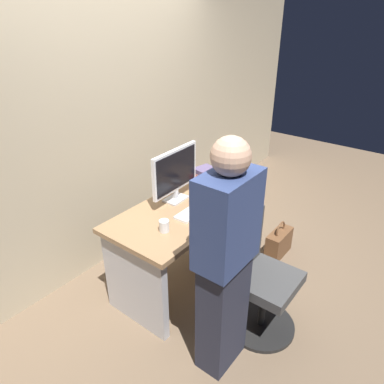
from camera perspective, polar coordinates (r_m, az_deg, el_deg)
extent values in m
plane|color=brown|center=(3.40, -0.68, -13.42)|extent=(9.00, 9.00, 0.00)
cube|color=tan|center=(3.27, -13.17, 13.94)|extent=(6.40, 0.10, 3.00)
cube|color=#93704C|center=(2.97, -0.76, -2.64)|extent=(1.39, 0.70, 0.04)
cube|color=#B2B2B7|center=(2.82, -9.08, -14.42)|extent=(0.06, 0.62, 0.71)
cube|color=#B2B2B7|center=(3.62, 5.59, -3.83)|extent=(0.06, 0.62, 0.71)
cylinder|color=black|center=(3.03, 10.86, -20.00)|extent=(0.52, 0.52, 0.03)
cylinder|color=black|center=(2.88, 11.24, -17.15)|extent=(0.05, 0.05, 0.39)
cube|color=#3F3F3F|center=(2.72, 11.69, -13.60)|extent=(0.44, 0.44, 0.08)
cube|color=#3F3F3F|center=(2.63, 8.52, -7.77)|extent=(0.40, 0.06, 0.44)
cube|color=#262838|center=(2.50, 4.89, -18.57)|extent=(0.34, 0.20, 0.85)
cube|color=navy|center=(2.05, 5.67, -4.48)|extent=(0.40, 0.24, 0.58)
sphere|color=tan|center=(1.88, 6.21, 5.67)|extent=(0.22, 0.22, 0.22)
cube|color=silver|center=(3.07, -2.61, -1.09)|extent=(0.20, 0.15, 0.02)
cube|color=silver|center=(3.04, -2.63, -0.30)|extent=(0.04, 0.03, 0.08)
cube|color=silver|center=(2.95, -2.72, 3.50)|extent=(0.54, 0.05, 0.36)
cube|color=black|center=(2.94, -2.47, 3.41)|extent=(0.50, 0.02, 0.32)
cube|color=white|center=(2.90, 0.70, -2.76)|extent=(0.43, 0.14, 0.02)
ellipsoid|color=white|center=(3.13, 3.89, -0.34)|extent=(0.06, 0.10, 0.03)
cylinder|color=silver|center=(2.63, -4.46, -5.40)|extent=(0.07, 0.07, 0.09)
cube|color=#3359A5|center=(3.31, 1.93, 1.35)|extent=(0.17, 0.16, 0.03)
cube|color=beige|center=(3.30, 1.88, 1.89)|extent=(0.19, 0.19, 0.04)
cube|color=red|center=(3.29, 1.85, 2.47)|extent=(0.22, 0.19, 0.03)
cube|color=white|center=(3.29, 2.05, 3.06)|extent=(0.19, 0.16, 0.04)
cube|color=#594C72|center=(3.26, 1.98, 3.57)|extent=(0.20, 0.16, 0.04)
cube|color=black|center=(3.15, 6.89, -0.52)|extent=(0.11, 0.16, 0.01)
cube|color=brown|center=(3.70, 13.64, -7.93)|extent=(0.34, 0.14, 0.26)
torus|color=brown|center=(3.61, 13.92, -5.85)|extent=(0.18, 0.02, 0.18)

